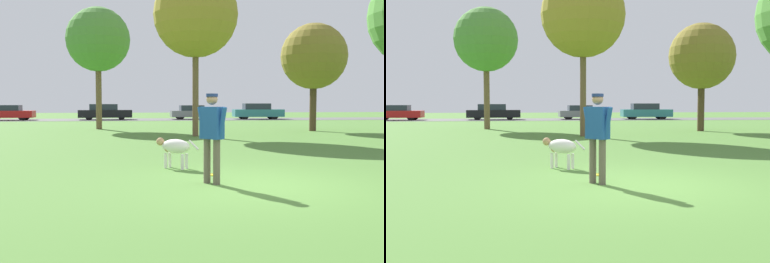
% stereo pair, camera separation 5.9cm
% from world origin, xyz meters
% --- Properties ---
extents(ground_plane, '(120.00, 120.00, 0.00)m').
position_xyz_m(ground_plane, '(0.00, 0.00, 0.00)').
color(ground_plane, '#4C7A33').
extents(far_road_strip, '(120.00, 6.00, 0.01)m').
position_xyz_m(far_road_strip, '(0.00, 32.02, 0.01)').
color(far_road_strip, '#5B5B59').
rests_on(far_road_strip, ground_plane).
extents(person, '(0.51, 0.58, 1.65)m').
position_xyz_m(person, '(-0.66, 0.21, 0.98)').
color(person, '#665B4C').
rests_on(person, ground_plane).
extents(dog, '(0.96, 0.75, 0.69)m').
position_xyz_m(dog, '(-1.19, 2.21, 0.48)').
color(dog, silver).
rests_on(dog, ground_plane).
extents(frisbee, '(0.26, 0.26, 0.02)m').
position_xyz_m(frisbee, '(-0.51, 1.18, 0.01)').
color(frisbee, yellow).
rests_on(frisbee, ground_plane).
extents(tree_far_left, '(3.56, 3.56, 6.79)m').
position_xyz_m(tree_far_left, '(-4.19, 17.86, 4.98)').
color(tree_far_left, brown).
rests_on(tree_far_left, ground_plane).
extents(tree_far_right, '(3.43, 3.43, 5.63)m').
position_xyz_m(tree_far_right, '(7.14, 14.85, 3.89)').
color(tree_far_right, '#4C3826').
rests_on(tree_far_right, ground_plane).
extents(tree_mid_center, '(3.72, 3.72, 7.19)m').
position_xyz_m(tree_mid_center, '(0.53, 11.92, 5.31)').
color(tree_mid_center, brown).
rests_on(tree_mid_center, ground_plane).
extents(parked_car_red, '(4.10, 1.75, 1.29)m').
position_xyz_m(parked_car_red, '(-12.93, 31.90, 0.64)').
color(parked_car_red, red).
rests_on(parked_car_red, ground_plane).
extents(parked_car_black, '(4.65, 1.87, 1.37)m').
position_xyz_m(parked_car_black, '(-4.86, 31.91, 0.67)').
color(parked_car_black, black).
rests_on(parked_car_black, ground_plane).
extents(parked_car_grey, '(4.07, 1.90, 1.26)m').
position_xyz_m(parked_car_grey, '(2.87, 32.25, 0.63)').
color(parked_car_grey, slate).
rests_on(parked_car_grey, ground_plane).
extents(parked_car_teal, '(4.53, 1.94, 1.42)m').
position_xyz_m(parked_car_teal, '(8.75, 31.79, 0.70)').
color(parked_car_teal, teal).
rests_on(parked_car_teal, ground_plane).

